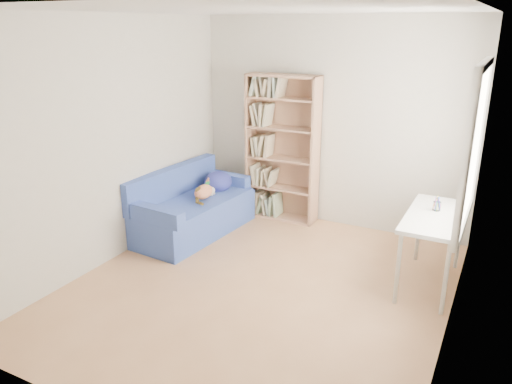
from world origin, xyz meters
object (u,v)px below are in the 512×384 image
(bookshelf, at_px, (282,155))
(pen_cup, at_px, (437,205))
(sofa, at_px, (193,208))
(desk, at_px, (434,222))

(bookshelf, relative_size, pen_cup, 12.86)
(sofa, xyz_separation_m, pen_cup, (2.84, 0.09, 0.50))
(bookshelf, bearing_deg, pen_cup, -22.74)
(sofa, relative_size, pen_cup, 11.48)
(desk, bearing_deg, bookshelf, 154.48)
(sofa, relative_size, bookshelf, 0.89)
(pen_cup, bearing_deg, bookshelf, 157.26)
(sofa, distance_m, desk, 2.87)
(pen_cup, bearing_deg, desk, -85.63)
(desk, distance_m, pen_cup, 0.18)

